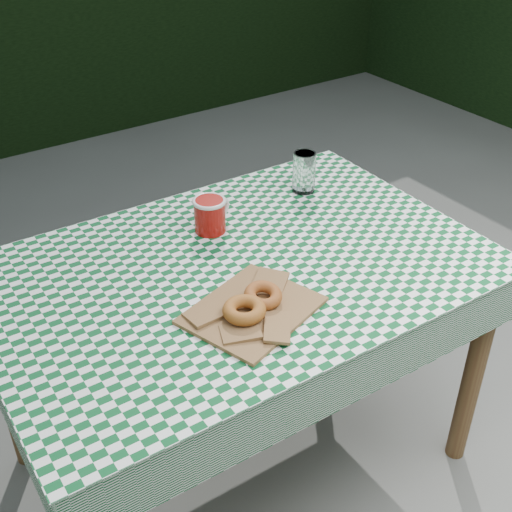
{
  "coord_description": "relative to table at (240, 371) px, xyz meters",
  "views": [
    {
      "loc": [
        -0.96,
        -1.13,
        1.74
      ],
      "look_at": [
        -0.15,
        0.07,
        0.79
      ],
      "focal_mm": 46.28,
      "sensor_mm": 36.0,
      "label": 1
    }
  ],
  "objects": [
    {
      "name": "coffee_mug",
      "position": [
        0.03,
        0.2,
        0.43
      ],
      "size": [
        0.23,
        0.23,
        0.1
      ],
      "primitive_type": null,
      "rotation": [
        0.0,
        0.0,
        0.36
      ],
      "color": "#950E09",
      "rests_on": "tablecloth"
    },
    {
      "name": "bagel_front",
      "position": [
        -0.12,
        -0.2,
        0.41
      ],
      "size": [
        0.11,
        0.11,
        0.03
      ],
      "primitive_type": "torus",
      "rotation": [
        0.0,
        0.0,
        -0.06
      ],
      "color": "#97491F",
      "rests_on": "paper_bag"
    },
    {
      "name": "table",
      "position": [
        0.0,
        0.0,
        0.0
      ],
      "size": [
        1.32,
        0.9,
        0.75
      ],
      "primitive_type": "cube",
      "rotation": [
        0.0,
        0.0,
        -0.02
      ],
      "color": "brown",
      "rests_on": "ground"
    },
    {
      "name": "drinking_glass",
      "position": [
        0.41,
        0.24,
        0.45
      ],
      "size": [
        0.09,
        0.09,
        0.13
      ],
      "primitive_type": "cylinder",
      "rotation": [
        0.0,
        0.0,
        -0.25
      ],
      "color": "white",
      "rests_on": "tablecloth"
    },
    {
      "name": "paper_bag",
      "position": [
        -0.08,
        -0.19,
        0.39
      ],
      "size": [
        0.36,
        0.32,
        0.02
      ],
      "primitive_type": "cube",
      "rotation": [
        0.0,
        0.0,
        0.32
      ],
      "color": "olive",
      "rests_on": "tablecloth"
    },
    {
      "name": "tablecloth",
      "position": [
        0.0,
        -0.0,
        0.38
      ],
      "size": [
        1.34,
        0.92,
        0.01
      ],
      "primitive_type": "cube",
      "rotation": [
        0.0,
        0.0,
        -0.02
      ],
      "color": "#0B4A22",
      "rests_on": "table"
    },
    {
      "name": "ground",
      "position": [
        0.19,
        -0.1,
        -0.38
      ],
      "size": [
        60.0,
        60.0,
        0.0
      ],
      "primitive_type": "plane",
      "color": "#4F4F4A",
      "rests_on": "ground"
    },
    {
      "name": "bagel_back",
      "position": [
        -0.04,
        -0.18,
        0.41
      ],
      "size": [
        0.1,
        0.1,
        0.03
      ],
      "primitive_type": "torus",
      "rotation": [
        0.0,
        0.0,
        0.03
      ],
      "color": "brown",
      "rests_on": "paper_bag"
    }
  ]
}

